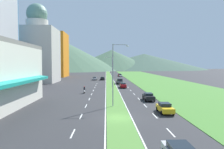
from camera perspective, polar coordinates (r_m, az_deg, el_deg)
The scene contains 39 objects.
ground_plane at distance 27.92m, azimuth 1.83°, elevation -11.97°, with size 600.00×600.00×0.00m, color #2D2D30.
grass_median at distance 87.25m, azimuth -0.57°, elevation -1.85°, with size 3.20×240.00×0.06m, color #518438.
grass_verge_right at distance 90.03m, azimuth 12.66°, elevation -1.78°, with size 24.00×240.00×0.06m, color #477F33.
lane_dash_left_2 at distance 22.40m, azimuth -10.84°, elevation -15.76°, with size 0.16×2.80×0.01m, color silver.
lane_dash_left_3 at distance 29.06m, azimuth -8.59°, elevation -11.40°, with size 0.16×2.80×0.01m, color silver.
lane_dash_left_4 at distance 35.85m, azimuth -7.23°, elevation -8.66°, with size 0.16×2.80×0.01m, color silver.
lane_dash_left_5 at distance 42.71m, azimuth -6.31°, elevation -6.80°, with size 0.16×2.80×0.01m, color silver.
lane_dash_left_6 at distance 49.62m, azimuth -5.65°, elevation -5.45°, with size 0.16×2.80×0.01m, color silver.
lane_dash_left_7 at distance 56.54m, azimuth -5.16°, elevation -4.43°, with size 0.16×2.80×0.01m, color silver.
lane_dash_left_8 at distance 63.49m, azimuth -4.77°, elevation -3.64°, with size 0.16×2.80×0.01m, color silver.
lane_dash_left_9 at distance 70.44m, azimuth -4.47°, elevation -3.00°, with size 0.16×2.80×0.01m, color silver.
lane_dash_left_10 at distance 77.41m, azimuth -4.21°, elevation -2.47°, with size 0.16×2.80×0.01m, color silver.
lane_dash_right_2 at distance 23.14m, azimuth 15.96°, elevation -15.21°, with size 0.16×2.80×0.01m, color silver.
lane_dash_right_3 at distance 29.64m, azimuth 11.79°, elevation -11.14°, with size 0.16×2.80×0.01m, color silver.
lane_dash_right_4 at distance 36.32m, azimuth 9.19°, elevation -8.53°, with size 0.16×2.80×0.01m, color silver.
lane_dash_right_5 at distance 43.11m, azimuth 7.42°, elevation -6.72°, with size 0.16×2.80×0.01m, color silver.
lane_dash_right_6 at distance 49.95m, azimuth 6.15°, elevation -5.40°, with size 0.16×2.80×0.01m, color silver.
lane_dash_right_7 at distance 56.84m, azimuth 5.19°, elevation -4.40°, with size 0.16×2.80×0.01m, color silver.
lane_dash_right_8 at distance 63.75m, azimuth 4.44°, elevation -3.61°, with size 0.16×2.80×0.01m, color silver.
lane_dash_right_9 at distance 70.68m, azimuth 3.83°, elevation -2.98°, with size 0.16×2.80×0.01m, color silver.
lane_dash_right_10 at distance 77.63m, azimuth 3.34°, elevation -2.46°, with size 0.16×2.80×0.01m, color silver.
edge_line_median_left at distance 87.24m, azimuth -1.72°, elevation -1.87°, with size 0.16×240.00×0.01m, color silver.
edge_line_median_right at distance 87.31m, azimuth 0.58°, elevation -1.87°, with size 0.16×240.00×0.01m, color silver.
domed_building at distance 87.16m, azimuth -19.94°, elevation 6.34°, with size 14.90×14.90×31.02m.
midrise_colored at distance 124.10m, azimuth -16.42°, elevation 5.21°, with size 16.97×16.97×25.14m, color orange.
hill_far_left at distance 262.88m, azimuth -16.21°, elevation 5.79°, with size 165.48×165.48×42.66m, color #47664C.
hill_far_center at distance 285.47m, azimuth -0.17°, elevation 4.11°, with size 124.03×124.03×27.24m, color #47664C.
hill_far_right at distance 309.84m, azimuth 8.87°, elevation 3.58°, with size 176.08×176.08×22.91m, color #3D5647.
street_lamp_near at distance 34.56m, azimuth 0.68°, elevation 0.94°, with size 2.79×0.35×10.59m.
street_lamp_mid at distance 65.74m, azimuth -0.16°, elevation 1.38°, with size 2.57×0.36×9.65m.
car_0 at distance 41.45m, azimuth 10.09°, elevation -6.06°, with size 1.89×4.32×1.47m.
car_1 at distance 94.61m, azimuth -4.80°, elevation -1.06°, with size 2.00×4.67×1.47m.
car_2 at distance 31.51m, azimuth 14.46°, elevation -8.94°, with size 1.87×4.16×1.47m.
car_3 at distance 125.39m, azimuth 2.10°, elevation -0.10°, with size 1.94×4.57×1.53m.
car_4 at distance 119.64m, azimuth 2.38°, elevation -0.27°, with size 1.88×4.54×1.36m.
car_5 at distance 62.78m, azimuth 3.08°, elevation -3.00°, with size 1.87×4.74×1.49m.
car_6 at distance 94.12m, azimuth -2.68°, elevation -1.08°, with size 1.98×4.49×1.46m.
pickup_truck_0 at distance 75.49m, azimuth 2.11°, elevation -1.86°, with size 2.18×5.40×2.00m.
motorcycle_rider at distance 51.22m, azimuth -7.68°, elevation -4.37°, with size 0.36×2.00×1.80m.
Camera 1 is at (-1.65, -26.95, 7.12)m, focal length 32.95 mm.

